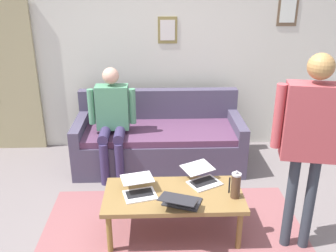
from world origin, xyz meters
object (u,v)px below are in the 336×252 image
object	(u,v)px
couch	(159,141)
coffee_table	(173,198)
laptop_center	(181,201)
laptop_right	(202,178)
french_press	(236,185)
person_standing	(311,131)
laptop_left	(139,189)
interior_door	(5,76)
person_seated	(112,116)

from	to	relation	value
couch	coffee_table	bearing A→B (deg)	94.53
laptop_center	laptop_right	xyz separation A→B (m)	(-0.23, -0.38, 0.00)
coffee_table	french_press	xyz separation A→B (m)	(-0.54, 0.07, 0.16)
couch	laptop_right	size ratio (longest dim) A/B	4.76
person_standing	laptop_center	bearing A→B (deg)	-1.82
laptop_left	laptop_center	size ratio (longest dim) A/B	0.92
couch	laptop_right	bearing A→B (deg)	107.96
laptop_right	interior_door	bearing A→B (deg)	-36.14
laptop_center	coffee_table	bearing A→B (deg)	-73.81
laptop_center	person_seated	distance (m)	1.56
laptop_left	person_seated	size ratio (longest dim) A/B	0.30
coffee_table	person_seated	distance (m)	1.39
couch	person_standing	distance (m)	2.16
laptop_center	couch	bearing A→B (deg)	-84.09
interior_door	laptop_center	world-z (taller)	interior_door
person_seated	person_standing	bearing A→B (deg)	141.01
laptop_left	person_seated	bearing A→B (deg)	-73.55
interior_door	laptop_left	world-z (taller)	interior_door
laptop_left	person_seated	distance (m)	1.24
person_seated	laptop_left	bearing A→B (deg)	106.45
laptop_right	french_press	world-z (taller)	french_press
laptop_center	laptop_right	distance (m)	0.44
interior_door	couch	size ratio (longest dim) A/B	1.01
laptop_left	person_standing	size ratio (longest dim) A/B	0.22
coffee_table	french_press	world-z (taller)	french_press
couch	person_seated	size ratio (longest dim) A/B	1.59
couch	person_seated	world-z (taller)	person_seated
coffee_table	laptop_left	xyz separation A→B (m)	(0.31, -0.01, 0.09)
coffee_table	laptop_center	xyz separation A→B (m)	(-0.05, 0.18, 0.09)
couch	laptop_right	world-z (taller)	couch
person_seated	coffee_table	bearing A→B (deg)	119.00
couch	person_seated	bearing A→B (deg)	22.67
laptop_center	person_standing	bearing A→B (deg)	178.18
couch	person_standing	world-z (taller)	person_standing
interior_door	person_seated	bearing A→B (deg)	152.38
laptop_left	laptop_center	xyz separation A→B (m)	(-0.36, 0.20, -0.00)
interior_door	laptop_center	size ratio (longest dim) A/B	4.97
couch	laptop_left	size ratio (longest dim) A/B	5.34
laptop_center	person_standing	distance (m)	1.20
coffee_table	laptop_right	bearing A→B (deg)	-144.65
laptop_left	laptop_right	distance (m)	0.62
coffee_table	person_seated	xyz separation A→B (m)	(0.65, -1.18, 0.35)
interior_door	laptop_center	distance (m)	3.07
laptop_center	person_seated	size ratio (longest dim) A/B	0.32
coffee_table	person_seated	world-z (taller)	person_seated
couch	person_standing	xyz separation A→B (m)	(-1.18, 1.62, 0.80)
laptop_right	coffee_table	bearing A→B (deg)	35.35
laptop_right	person_standing	size ratio (longest dim) A/B	0.25
couch	laptop_right	distance (m)	1.28
laptop_left	person_standing	distance (m)	1.53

